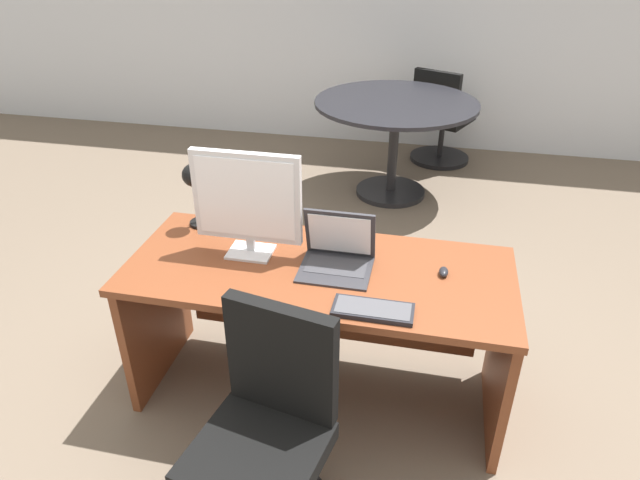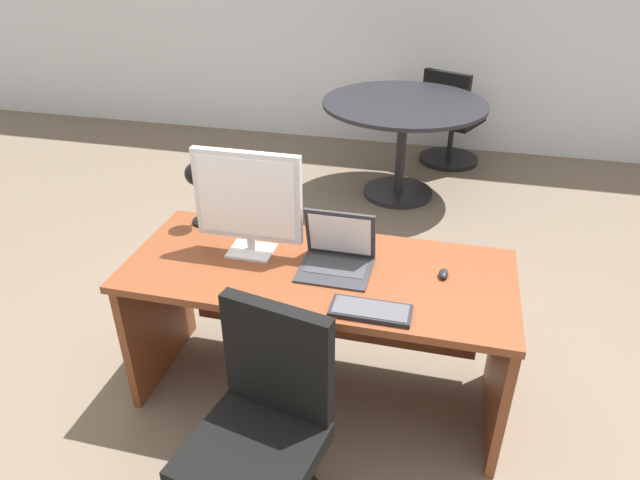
{
  "view_description": "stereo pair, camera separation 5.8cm",
  "coord_description": "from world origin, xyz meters",
  "px_view_note": "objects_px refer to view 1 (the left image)",
  "views": [
    {
      "loc": [
        0.44,
        -2.02,
        2.08
      ],
      "look_at": [
        0.0,
        0.04,
        0.86
      ],
      "focal_mm": 31.66,
      "sensor_mm": 36.0,
      "label": 1
    },
    {
      "loc": [
        0.5,
        -2.01,
        2.08
      ],
      "look_at": [
        0.0,
        0.04,
        0.86
      ],
      "focal_mm": 31.66,
      "sensor_mm": 36.0,
      "label": 2
    }
  ],
  "objects_px": {
    "desk_lamp": "(195,183)",
    "meeting_table": "(395,125)",
    "monitor": "(247,200)",
    "mouse": "(444,272)",
    "laptop": "(338,249)",
    "keyboard": "(373,310)",
    "meeting_chair_near": "(440,125)",
    "desk": "(321,301)",
    "office_chair": "(266,447)"
  },
  "relations": [
    {
      "from": "desk_lamp",
      "to": "meeting_table",
      "type": "xyz_separation_m",
      "value": [
        0.76,
        2.15,
        -0.37
      ]
    },
    {
      "from": "monitor",
      "to": "mouse",
      "type": "distance_m",
      "value": 0.9
    },
    {
      "from": "desk_lamp",
      "to": "laptop",
      "type": "bearing_deg",
      "value": -14.91
    },
    {
      "from": "keyboard",
      "to": "meeting_chair_near",
      "type": "height_order",
      "value": "meeting_chair_near"
    },
    {
      "from": "laptop",
      "to": "desk",
      "type": "bearing_deg",
      "value": 179.89
    },
    {
      "from": "meeting_table",
      "to": "desk_lamp",
      "type": "bearing_deg",
      "value": -109.47
    },
    {
      "from": "laptop",
      "to": "meeting_chair_near",
      "type": "distance_m",
      "value": 3.21
    },
    {
      "from": "desk_lamp",
      "to": "meeting_table",
      "type": "height_order",
      "value": "desk_lamp"
    },
    {
      "from": "monitor",
      "to": "meeting_chair_near",
      "type": "bearing_deg",
      "value": 75.84
    },
    {
      "from": "desk",
      "to": "meeting_table",
      "type": "height_order",
      "value": "meeting_table"
    },
    {
      "from": "monitor",
      "to": "desk_lamp",
      "type": "bearing_deg",
      "value": 149.74
    },
    {
      "from": "meeting_chair_near",
      "to": "desk_lamp",
      "type": "bearing_deg",
      "value": -110.71
    },
    {
      "from": "meeting_table",
      "to": "meeting_chair_near",
      "type": "height_order",
      "value": "meeting_chair_near"
    },
    {
      "from": "desk_lamp",
      "to": "office_chair",
      "type": "bearing_deg",
      "value": -56.66
    },
    {
      "from": "laptop",
      "to": "desk_lamp",
      "type": "xyz_separation_m",
      "value": [
        -0.73,
        0.19,
        0.16
      ]
    },
    {
      "from": "keyboard",
      "to": "desk_lamp",
      "type": "relative_size",
      "value": 0.95
    },
    {
      "from": "keyboard",
      "to": "meeting_chair_near",
      "type": "relative_size",
      "value": 0.35
    },
    {
      "from": "monitor",
      "to": "meeting_chair_near",
      "type": "relative_size",
      "value": 0.54
    },
    {
      "from": "mouse",
      "to": "office_chair",
      "type": "height_order",
      "value": "office_chair"
    },
    {
      "from": "keyboard",
      "to": "office_chair",
      "type": "xyz_separation_m",
      "value": [
        -0.34,
        -0.39,
        -0.4
      ]
    },
    {
      "from": "meeting_table",
      "to": "meeting_chair_near",
      "type": "relative_size",
      "value": 1.45
    },
    {
      "from": "laptop",
      "to": "meeting_chair_near",
      "type": "bearing_deg",
      "value": 82.96
    },
    {
      "from": "desk",
      "to": "laptop",
      "type": "xyz_separation_m",
      "value": [
        0.08,
        -0.0,
        0.29
      ]
    },
    {
      "from": "laptop",
      "to": "mouse",
      "type": "xyz_separation_m",
      "value": [
        0.46,
        0.01,
        -0.06
      ]
    },
    {
      "from": "keyboard",
      "to": "desk",
      "type": "bearing_deg",
      "value": 131.26
    },
    {
      "from": "desk_lamp",
      "to": "meeting_chair_near",
      "type": "xyz_separation_m",
      "value": [
        1.12,
        2.96,
        -0.61
      ]
    },
    {
      "from": "office_chair",
      "to": "meeting_table",
      "type": "height_order",
      "value": "office_chair"
    },
    {
      "from": "keyboard",
      "to": "monitor",
      "type": "bearing_deg",
      "value": 152.14
    },
    {
      "from": "laptop",
      "to": "monitor",
      "type": "bearing_deg",
      "value": 179.29
    },
    {
      "from": "meeting_chair_near",
      "to": "keyboard",
      "type": "bearing_deg",
      "value": -93.17
    },
    {
      "from": "mouse",
      "to": "meeting_chair_near",
      "type": "xyz_separation_m",
      "value": [
        -0.07,
        3.15,
        -0.39
      ]
    },
    {
      "from": "monitor",
      "to": "meeting_table",
      "type": "relative_size",
      "value": 0.38
    },
    {
      "from": "monitor",
      "to": "mouse",
      "type": "height_order",
      "value": "monitor"
    },
    {
      "from": "monitor",
      "to": "laptop",
      "type": "distance_m",
      "value": 0.45
    },
    {
      "from": "monitor",
      "to": "mouse",
      "type": "relative_size",
      "value": 6.87
    },
    {
      "from": "desk_lamp",
      "to": "monitor",
      "type": "bearing_deg",
      "value": -30.26
    },
    {
      "from": "monitor",
      "to": "desk_lamp",
      "type": "height_order",
      "value": "monitor"
    },
    {
      "from": "mouse",
      "to": "meeting_chair_near",
      "type": "bearing_deg",
      "value": 91.25
    },
    {
      "from": "monitor",
      "to": "keyboard",
      "type": "height_order",
      "value": "monitor"
    },
    {
      "from": "keyboard",
      "to": "mouse",
      "type": "relative_size",
      "value": 4.45
    },
    {
      "from": "keyboard",
      "to": "meeting_table",
      "type": "xyz_separation_m",
      "value": [
        -0.17,
        2.66,
        -0.14
      ]
    },
    {
      "from": "mouse",
      "to": "meeting_chair_near",
      "type": "relative_size",
      "value": 0.08
    },
    {
      "from": "monitor",
      "to": "office_chair",
      "type": "distance_m",
      "value": 1.01
    },
    {
      "from": "keyboard",
      "to": "meeting_chair_near",
      "type": "xyz_separation_m",
      "value": [
        0.19,
        3.47,
        -0.38
      ]
    },
    {
      "from": "monitor",
      "to": "meeting_chair_near",
      "type": "xyz_separation_m",
      "value": [
        0.8,
        3.15,
        -0.64
      ]
    },
    {
      "from": "monitor",
      "to": "laptop",
      "type": "relative_size",
      "value": 1.58
    },
    {
      "from": "laptop",
      "to": "keyboard",
      "type": "distance_m",
      "value": 0.38
    },
    {
      "from": "keyboard",
      "to": "desk_lamp",
      "type": "bearing_deg",
      "value": 151.29
    },
    {
      "from": "meeting_chair_near",
      "to": "laptop",
      "type": "bearing_deg",
      "value": -97.04
    },
    {
      "from": "desk",
      "to": "office_chair",
      "type": "distance_m",
      "value": 0.73
    }
  ]
}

